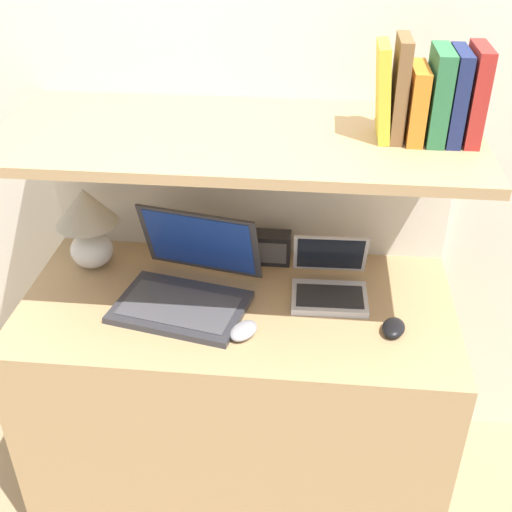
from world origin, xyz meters
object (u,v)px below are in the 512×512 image
at_px(computer_mouse, 244,331).
at_px(book_yellow, 383,92).
at_px(table_lamp, 87,221).
at_px(book_green, 438,95).
at_px(book_orange, 416,103).
at_px(second_mouse, 394,328).
at_px(laptop_small, 330,283).
at_px(router_box, 273,248).
at_px(book_brown, 399,89).
at_px(book_navy, 456,96).
at_px(book_red, 475,95).
at_px(laptop_large, 187,285).

height_order(computer_mouse, book_yellow, book_yellow).
xyz_separation_m(table_lamp, book_green, (0.99, -0.09, 0.46)).
relative_size(computer_mouse, book_orange, 0.62).
xyz_separation_m(second_mouse, book_orange, (0.00, 0.16, 0.59)).
bearing_deg(laptop_small, router_box, 138.73).
bearing_deg(book_yellow, book_brown, 0.00).
xyz_separation_m(laptop_small, router_box, (-0.19, 0.16, 0.01)).
height_order(table_lamp, laptop_small, table_lamp).
distance_m(second_mouse, book_orange, 0.61).
bearing_deg(book_yellow, second_mouse, -63.50).
bearing_deg(book_yellow, book_green, 0.00).
bearing_deg(table_lamp, laptop_small, -6.27).
distance_m(book_navy, book_yellow, 0.18).
bearing_deg(book_red, computer_mouse, -158.48).
bearing_deg(book_red, table_lamp, 175.31).
bearing_deg(laptop_small, book_brown, -2.16).
xyz_separation_m(book_navy, book_orange, (-0.09, 0.00, -0.02)).
relative_size(book_red, book_navy, 1.04).
distance_m(laptop_small, book_green, 0.63).
bearing_deg(book_brown, book_navy, 0.00).
xyz_separation_m(router_box, book_orange, (0.37, -0.17, 0.55)).
distance_m(router_box, book_yellow, 0.66).
relative_size(laptop_large, book_orange, 2.34).
relative_size(computer_mouse, router_box, 0.99).
bearing_deg(router_box, computer_mouse, -97.28).
bearing_deg(second_mouse, table_lamp, 164.90).
bearing_deg(second_mouse, book_orange, 89.18).
bearing_deg(book_brown, book_yellow, 180.00).
bearing_deg(book_orange, book_green, 0.00).
bearing_deg(router_box, table_lamp, -172.14).
relative_size(router_box, book_navy, 0.51).
relative_size(table_lamp, book_red, 1.15).
xyz_separation_m(book_green, book_brown, (-0.10, 0.00, 0.01)).
xyz_separation_m(table_lamp, book_orange, (0.94, -0.09, 0.44)).
bearing_deg(table_lamp, router_box, 7.86).
distance_m(router_box, book_orange, 0.68).
relative_size(table_lamp, laptop_small, 1.17).
bearing_deg(laptop_large, book_brown, 7.02).
bearing_deg(book_yellow, book_red, 0.00).
height_order(laptop_small, book_green, book_green).
bearing_deg(book_green, book_brown, 180.00).
distance_m(table_lamp, laptop_large, 0.39).
xyz_separation_m(laptop_large, book_orange, (0.60, 0.07, 0.55)).
bearing_deg(book_navy, second_mouse, -120.44).
bearing_deg(router_box, laptop_small, -41.27).
bearing_deg(book_yellow, computer_mouse, -146.55).
relative_size(book_navy, book_green, 0.99).
height_order(book_red, book_orange, book_red).
relative_size(second_mouse, book_yellow, 0.43).
bearing_deg(table_lamp, book_red, -4.69).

